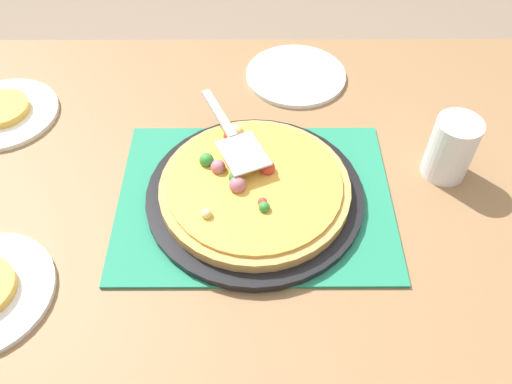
% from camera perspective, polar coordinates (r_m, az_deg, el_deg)
% --- Properties ---
extents(ground_plane, '(8.00, 8.00, 0.00)m').
position_cam_1_polar(ground_plane, '(1.57, 0.00, -18.64)').
color(ground_plane, '#84705B').
extents(dining_table, '(1.40, 1.00, 0.75)m').
position_cam_1_polar(dining_table, '(1.00, 0.00, -4.82)').
color(dining_table, olive).
rests_on(dining_table, ground_plane).
extents(placemat, '(0.48, 0.36, 0.01)m').
position_cam_1_polar(placemat, '(0.91, 0.00, -0.69)').
color(placemat, '#237F5B').
rests_on(placemat, dining_table).
extents(pizza_pan, '(0.38, 0.38, 0.01)m').
position_cam_1_polar(pizza_pan, '(0.91, 0.00, -0.29)').
color(pizza_pan, black).
rests_on(pizza_pan, placemat).
extents(pizza, '(0.33, 0.33, 0.05)m').
position_cam_1_polar(pizza, '(0.89, -0.11, 0.64)').
color(pizza, tan).
rests_on(pizza, pizza_pan).
extents(plate_far_right, '(0.22, 0.22, 0.01)m').
position_cam_1_polar(plate_far_right, '(1.19, -26.00, 7.77)').
color(plate_far_right, white).
rests_on(plate_far_right, dining_table).
extents(plate_side, '(0.22, 0.22, 0.01)m').
position_cam_1_polar(plate_side, '(1.17, 4.52, 12.73)').
color(plate_side, white).
rests_on(plate_side, dining_table).
extents(served_slice_right, '(0.11, 0.11, 0.02)m').
position_cam_1_polar(served_slice_right, '(1.18, -26.21, 8.23)').
color(served_slice_right, gold).
rests_on(served_slice_right, plate_far_right).
extents(cup_far, '(0.08, 0.08, 0.12)m').
position_cam_1_polar(cup_far, '(0.98, 20.84, 4.53)').
color(cup_far, white).
rests_on(cup_far, dining_table).
extents(pizza_server, '(0.13, 0.23, 0.01)m').
position_cam_1_polar(pizza_server, '(0.93, -2.49, 6.21)').
color(pizza_server, silver).
rests_on(pizza_server, pizza).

